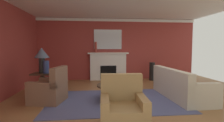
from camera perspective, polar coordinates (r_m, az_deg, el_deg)
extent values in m
plane|color=olive|center=(5.01, 5.34, -12.45)|extent=(8.89, 8.89, 0.00)
cube|color=#9E3833|center=(7.99, 0.91, 3.93)|extent=(7.44, 0.12, 2.76)
cube|color=#9E3833|center=(5.61, -32.80, 2.97)|extent=(0.12, 6.94, 2.76)
cube|color=white|center=(5.26, 4.91, 19.13)|extent=(7.44, 6.94, 0.06)
cube|color=white|center=(8.00, 0.99, 13.27)|extent=(7.44, 0.08, 0.12)
cube|color=#4C517A|center=(4.88, 1.11, -12.84)|extent=(3.57, 2.32, 0.01)
cube|color=white|center=(7.80, -1.29, -1.94)|extent=(1.60, 0.25, 1.17)
cube|color=black|center=(7.81, -1.27, -3.67)|extent=(0.70, 0.26, 0.60)
cube|color=white|center=(7.73, -1.28, 2.58)|extent=(1.80, 0.35, 0.06)
cube|color=silver|center=(7.87, -1.37, 7.11)|extent=(1.25, 0.04, 0.87)
cube|color=beige|center=(5.50, 21.85, -8.80)|extent=(0.97, 2.13, 0.45)
cube|color=beige|center=(5.26, 18.66, -4.60)|extent=(0.27, 2.11, 0.40)
cube|color=beige|center=(4.71, 27.68, -10.16)|extent=(0.91, 0.23, 0.62)
cube|color=beige|center=(6.31, 17.59, -6.21)|extent=(0.91, 0.23, 0.62)
cube|color=brown|center=(5.02, -20.23, -10.08)|extent=(0.95, 0.95, 0.44)
cube|color=brown|center=(4.79, -16.95, -4.89)|extent=(0.33, 0.82, 0.51)
cube|color=brown|center=(5.29, -18.63, -8.41)|extent=(0.81, 0.31, 0.60)
cube|color=brown|center=(4.72, -22.08, -10.07)|extent=(0.81, 0.31, 0.60)
cube|color=#9E7A4C|center=(3.26, 3.70, -17.85)|extent=(0.84, 0.84, 0.44)
cube|color=#9E7A4C|center=(3.42, 3.10, -8.42)|extent=(0.81, 0.20, 0.51)
cube|color=#9E7A4C|center=(3.21, -2.40, -16.67)|extent=(0.18, 0.81, 0.60)
cube|color=#9E7A4C|center=(3.29, 9.67, -16.23)|extent=(0.18, 0.81, 0.60)
cylinder|color=#3D2D1E|center=(4.77, 1.11, -7.97)|extent=(1.00, 1.00, 0.04)
cylinder|color=#3D2D1E|center=(4.82, 1.11, -10.58)|extent=(0.12, 0.12, 0.41)
cylinder|color=#3D2D1E|center=(4.88, 1.11, -12.74)|extent=(0.56, 0.56, 0.03)
cube|color=#3D2D1E|center=(5.62, -21.91, -3.81)|extent=(0.56, 0.56, 0.04)
cube|color=#3D2D1E|center=(5.68, -21.81, -7.31)|extent=(0.10, 0.10, 0.66)
cube|color=#3D2D1E|center=(5.74, -21.71, -10.34)|extent=(0.45, 0.45, 0.04)
cylinder|color=black|center=(5.59, -21.98, -1.32)|extent=(0.18, 0.18, 0.45)
cone|color=#4C566B|center=(5.56, -22.10, 2.52)|extent=(0.44, 0.44, 0.30)
cylinder|color=black|center=(7.92, 13.02, -3.31)|extent=(0.25, 0.25, 0.80)
cylinder|color=navy|center=(5.44, -20.80, -1.86)|extent=(0.17, 0.17, 0.37)
cylinder|color=#9E3328|center=(7.67, -5.38, 4.52)|extent=(0.11, 0.11, 0.47)
cube|color=navy|center=(4.84, -1.06, -7.31)|extent=(0.24, 0.25, 0.04)
cube|color=maroon|center=(4.71, 2.36, -7.22)|extent=(0.25, 0.22, 0.03)
cube|color=tan|center=(4.83, -1.08, -6.41)|extent=(0.28, 0.21, 0.05)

